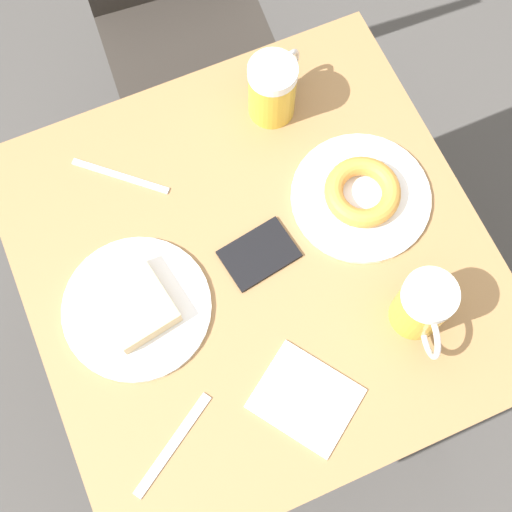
{
  "coord_description": "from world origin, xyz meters",
  "views": [
    {
      "loc": [
        -0.16,
        -0.38,
        1.93
      ],
      "look_at": [
        0.0,
        0.0,
        0.76
      ],
      "focal_mm": 50.0,
      "sensor_mm": 36.0,
      "label": 1
    }
  ],
  "objects_px": {
    "beer_mug_center": "(423,307)",
    "napkin_folded": "(306,398)",
    "fork": "(120,176)",
    "plate_with_cake": "(135,304)",
    "beer_mug_left": "(273,89)",
    "plate_with_donut": "(362,194)",
    "passport_near_edge": "(259,254)",
    "knife": "(173,445)"
  },
  "relations": [
    {
      "from": "plate_with_cake",
      "to": "plate_with_donut",
      "type": "distance_m",
      "value": 0.45
    },
    {
      "from": "plate_with_cake",
      "to": "plate_with_donut",
      "type": "xyz_separation_m",
      "value": [
        0.44,
        0.03,
        0.0
      ]
    },
    {
      "from": "beer_mug_left",
      "to": "passport_near_edge",
      "type": "relative_size",
      "value": 0.96
    },
    {
      "from": "napkin_folded",
      "to": "passport_near_edge",
      "type": "distance_m",
      "value": 0.26
    },
    {
      "from": "plate_with_donut",
      "to": "beer_mug_center",
      "type": "xyz_separation_m",
      "value": [
        -0.01,
        -0.24,
        0.05
      ]
    },
    {
      "from": "passport_near_edge",
      "to": "fork",
      "type": "bearing_deg",
      "value": 125.57
    },
    {
      "from": "beer_mug_left",
      "to": "knife",
      "type": "bearing_deg",
      "value": -128.34
    },
    {
      "from": "plate_with_cake",
      "to": "beer_mug_left",
      "type": "distance_m",
      "value": 0.46
    },
    {
      "from": "plate_with_donut",
      "to": "beer_mug_center",
      "type": "bearing_deg",
      "value": -93.41
    },
    {
      "from": "beer_mug_center",
      "to": "passport_near_edge",
      "type": "relative_size",
      "value": 0.97
    },
    {
      "from": "knife",
      "to": "passport_near_edge",
      "type": "height_order",
      "value": "passport_near_edge"
    },
    {
      "from": "beer_mug_center",
      "to": "fork",
      "type": "distance_m",
      "value": 0.59
    },
    {
      "from": "plate_with_cake",
      "to": "napkin_folded",
      "type": "height_order",
      "value": "plate_with_cake"
    },
    {
      "from": "plate_with_donut",
      "to": "napkin_folded",
      "type": "xyz_separation_m",
      "value": [
        -0.24,
        -0.29,
        -0.01
      ]
    },
    {
      "from": "passport_near_edge",
      "to": "napkin_folded",
      "type": "bearing_deg",
      "value": -96.62
    },
    {
      "from": "knife",
      "to": "fork",
      "type": "bearing_deg",
      "value": 80.03
    },
    {
      "from": "beer_mug_center",
      "to": "knife",
      "type": "distance_m",
      "value": 0.46
    },
    {
      "from": "plate_with_cake",
      "to": "fork",
      "type": "bearing_deg",
      "value": 76.31
    },
    {
      "from": "beer_mug_left",
      "to": "beer_mug_center",
      "type": "height_order",
      "value": "same"
    },
    {
      "from": "knife",
      "to": "passport_near_edge",
      "type": "bearing_deg",
      "value": 43.36
    },
    {
      "from": "beer_mug_center",
      "to": "napkin_folded",
      "type": "xyz_separation_m",
      "value": [
        -0.23,
        -0.05,
        -0.06
      ]
    },
    {
      "from": "fork",
      "to": "plate_with_cake",
      "type": "bearing_deg",
      "value": -103.69
    },
    {
      "from": "plate_with_donut",
      "to": "passport_near_edge",
      "type": "bearing_deg",
      "value": -172.88
    },
    {
      "from": "plate_with_donut",
      "to": "napkin_folded",
      "type": "height_order",
      "value": "plate_with_donut"
    },
    {
      "from": "plate_with_cake",
      "to": "beer_mug_center",
      "type": "height_order",
      "value": "beer_mug_center"
    },
    {
      "from": "passport_near_edge",
      "to": "plate_with_cake",
      "type": "bearing_deg",
      "value": -179.58
    },
    {
      "from": "fork",
      "to": "passport_near_edge",
      "type": "height_order",
      "value": "passport_near_edge"
    },
    {
      "from": "fork",
      "to": "knife",
      "type": "height_order",
      "value": "same"
    },
    {
      "from": "plate_with_cake",
      "to": "knife",
      "type": "height_order",
      "value": "plate_with_cake"
    },
    {
      "from": "knife",
      "to": "beer_mug_left",
      "type": "bearing_deg",
      "value": 51.66
    },
    {
      "from": "knife",
      "to": "passport_near_edge",
      "type": "xyz_separation_m",
      "value": [
        0.26,
        0.24,
        0.0
      ]
    },
    {
      "from": "beer_mug_left",
      "to": "plate_with_donut",
      "type": "bearing_deg",
      "value": -73.22
    },
    {
      "from": "plate_with_donut",
      "to": "passport_near_edge",
      "type": "distance_m",
      "value": 0.21
    },
    {
      "from": "plate_with_cake",
      "to": "knife",
      "type": "distance_m",
      "value": 0.24
    },
    {
      "from": "plate_with_cake",
      "to": "beer_mug_left",
      "type": "xyz_separation_m",
      "value": [
        0.37,
        0.26,
        0.05
      ]
    },
    {
      "from": "plate_with_cake",
      "to": "passport_near_edge",
      "type": "distance_m",
      "value": 0.23
    },
    {
      "from": "beer_mug_left",
      "to": "passport_near_edge",
      "type": "height_order",
      "value": "beer_mug_left"
    },
    {
      "from": "plate_with_donut",
      "to": "beer_mug_left",
      "type": "height_order",
      "value": "beer_mug_left"
    },
    {
      "from": "beer_mug_left",
      "to": "fork",
      "type": "relative_size",
      "value": 0.9
    },
    {
      "from": "plate_with_cake",
      "to": "plate_with_donut",
      "type": "bearing_deg",
      "value": 3.64
    },
    {
      "from": "plate_with_cake",
      "to": "knife",
      "type": "xyz_separation_m",
      "value": [
        -0.03,
        -0.24,
        -0.01
      ]
    },
    {
      "from": "beer_mug_left",
      "to": "beer_mug_center",
      "type": "relative_size",
      "value": 0.99
    }
  ]
}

